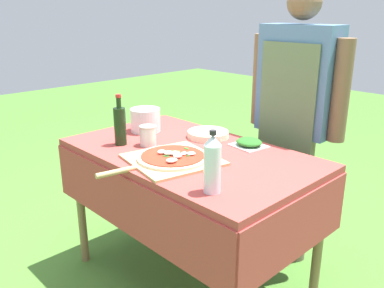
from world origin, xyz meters
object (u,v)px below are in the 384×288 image
Objects in this scene: prep_table at (189,168)px; person_cook at (295,108)px; water_bottle at (212,164)px; sauce_jar at (148,137)px; oil_bottle at (120,125)px; plate_stack at (208,134)px; mixing_tub at (145,120)px; herb_container at (249,143)px; pizza_on_peel at (171,158)px.

person_cook is at bearing 71.55° from prep_table.
water_bottle is 0.64m from sauce_jar.
oil_bottle is at bearing 56.19° from person_cook.
sauce_jar is (-0.62, 0.17, -0.07)m from water_bottle.
plate_stack is (-0.09, 0.23, 0.11)m from prep_table.
prep_table is 12.39× the size of sauce_jar.
mixing_tub is (-0.42, 0.06, 0.16)m from prep_table.
herb_container is at bearing 19.73° from mixing_tub.
herb_container is 0.52m from sauce_jar.
mixing_tub is at bearing 144.97° from sauce_jar.
plate_stack is at bearing 111.73° from prep_table.
person_cook is at bearing 83.07° from herb_container.
pizza_on_peel is (0.05, -0.16, 0.11)m from prep_table.
person_cook is 0.50m from plate_stack.
plate_stack is (0.23, 0.42, -0.09)m from oil_bottle.
prep_table is at bearing 23.73° from sauce_jar.
sauce_jar is at bearing 41.53° from oil_bottle.
pizza_on_peel is 2.38× the size of water_bottle.
pizza_on_peel is 2.55× the size of plate_stack.
sauce_jar is at bearing -156.27° from prep_table.
pizza_on_peel is 0.38m from oil_bottle.
water_bottle is at bearing 102.29° from person_cook.
prep_table is 0.27m from plate_stack.
pizza_on_peel is at bearing 163.65° from water_bottle.
herb_container is 0.78× the size of plate_stack.
plate_stack is (-0.30, -0.38, -0.14)m from person_cook.
mixing_tub is at bearing 172.37° from prep_table.
mixing_tub reaches higher than pizza_on_peel.
pizza_on_peel reaches higher than herb_container.
mixing_tub is 0.38m from plate_stack.
water_bottle reaches higher than plate_stack.
pizza_on_peel is 5.69× the size of sauce_jar.
plate_stack is at bearing 135.20° from water_bottle.
person_cook is at bearing 52.38° from plate_stack.
prep_table is 0.33m from herb_container.
oil_bottle reaches higher than plate_stack.
pizza_on_peel reaches higher than prep_table.
oil_bottle is 0.73m from water_bottle.
pizza_on_peel reaches higher than plate_stack.
pizza_on_peel is 0.41m from plate_stack.
sauce_jar is at bearing -110.41° from plate_stack.
water_bottle is 1.37× the size of herb_container.
oil_bottle reaches higher than herb_container.
herb_container is at bearing 114.61° from water_bottle.
prep_table is 5.18× the size of water_bottle.
person_cook reaches higher than water_bottle.
sauce_jar reaches higher than pizza_on_peel.
person_cook is 2.64× the size of pizza_on_peel.
herb_container is at bearing 43.43° from oil_bottle.
oil_bottle is 0.48m from plate_stack.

